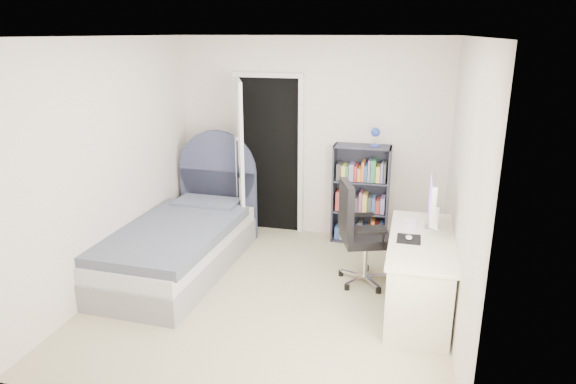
% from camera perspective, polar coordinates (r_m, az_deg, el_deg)
% --- Properties ---
extents(room_shell, '(3.50, 3.70, 2.60)m').
position_cam_1_polar(room_shell, '(4.80, -1.83, 1.80)').
color(room_shell, tan).
rests_on(room_shell, ground).
extents(door, '(0.92, 0.78, 2.06)m').
position_cam_1_polar(door, '(6.47, -4.18, 3.89)').
color(door, black).
rests_on(door, ground).
extents(bed, '(1.13, 2.27, 1.38)m').
position_cam_1_polar(bed, '(5.86, -11.62, -5.33)').
color(bed, gray).
rests_on(bed, ground).
extents(nightstand, '(0.37, 0.37, 0.55)m').
position_cam_1_polar(nightstand, '(6.84, -6.49, -1.29)').
color(nightstand, '#D4B082').
rests_on(nightstand, ground).
extents(floor_lamp, '(0.19, 0.19, 1.35)m').
position_cam_1_polar(floor_lamp, '(6.43, -5.56, -0.72)').
color(floor_lamp, silver).
rests_on(floor_lamp, ground).
extents(bookcase, '(0.69, 0.29, 1.46)m').
position_cam_1_polar(bookcase, '(6.43, 8.11, -0.71)').
color(bookcase, '#343647').
rests_on(bookcase, ground).
extents(desk, '(0.59, 1.47, 1.21)m').
position_cam_1_polar(desk, '(5.04, 14.41, -8.36)').
color(desk, '#F2E8CB').
rests_on(desk, ground).
extents(office_chair, '(0.62, 0.63, 1.10)m').
position_cam_1_polar(office_chair, '(5.33, 7.80, -4.06)').
color(office_chair, silver).
rests_on(office_chair, ground).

